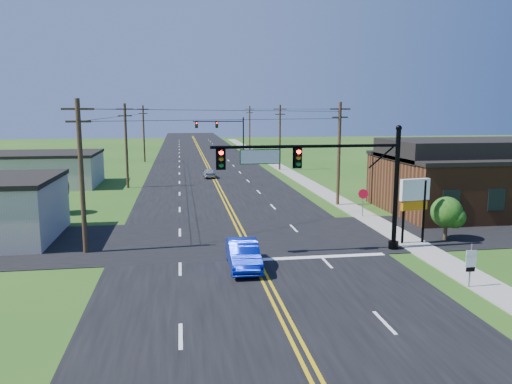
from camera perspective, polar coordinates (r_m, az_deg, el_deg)
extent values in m
plane|color=#1E4C15|center=(21.72, 2.28, -13.29)|extent=(260.00, 260.00, 0.00)
cube|color=black|center=(70.26, -5.48, 2.56)|extent=(16.00, 220.00, 0.04)
cube|color=black|center=(32.97, -1.70, -5.26)|extent=(70.00, 10.00, 0.04)
cube|color=gray|center=(61.92, 4.80, 1.67)|extent=(2.00, 160.00, 0.08)
cylinder|color=black|center=(30.79, 15.70, 0.14)|extent=(0.28, 0.28, 7.20)
cylinder|color=black|center=(31.48, 15.43, -5.88)|extent=(0.60, 0.60, 0.50)
sphere|color=black|center=(30.43, 16.01, 7.03)|extent=(0.36, 0.36, 0.36)
cylinder|color=black|center=(28.64, 5.82, 5.22)|extent=(11.00, 0.18, 0.18)
cube|color=#055C17|center=(28.14, 0.46, 4.06)|extent=(2.30, 0.06, 0.85)
cylinder|color=black|center=(100.57, -1.46, 6.72)|extent=(0.28, 0.28, 7.20)
cylinder|color=black|center=(100.79, -1.45, 4.81)|extent=(0.60, 0.60, 0.50)
sphere|color=black|center=(100.46, -1.46, 8.83)|extent=(0.36, 0.36, 0.36)
cylinder|color=black|center=(99.98, -4.33, 8.05)|extent=(10.00, 0.18, 0.18)
cube|color=#055C17|center=(99.80, -6.18, 7.71)|extent=(2.30, 0.06, 0.85)
cube|color=#542E18|center=(45.00, 23.43, 0.76)|extent=(14.00, 11.00, 4.40)
cube|color=black|center=(44.74, 23.63, 3.73)|extent=(14.20, 11.20, 0.30)
cube|color=#BCB1A1|center=(59.99, -23.27, 2.28)|extent=(12.00, 9.00, 3.40)
cube|color=black|center=(59.81, -23.38, 4.03)|extent=(12.20, 9.20, 0.30)
cylinder|color=#342617|center=(30.44, -19.31, 1.57)|extent=(0.28, 0.28, 9.00)
cube|color=#342617|center=(30.19, -19.72, 8.92)|extent=(1.80, 0.12, 0.12)
cube|color=#342617|center=(30.20, -19.64, 7.60)|extent=(1.40, 0.12, 0.12)
cylinder|color=#342617|center=(55.08, -14.60, 5.10)|extent=(0.28, 0.28, 9.00)
cube|color=#342617|center=(54.95, -14.78, 9.15)|extent=(1.80, 0.12, 0.12)
cube|color=#342617|center=(54.95, -14.74, 8.42)|extent=(1.40, 0.12, 0.12)
cylinder|color=#342617|center=(81.94, -12.71, 6.50)|extent=(0.28, 0.28, 9.00)
cube|color=#342617|center=(81.85, -12.81, 9.23)|extent=(1.80, 0.12, 0.12)
cube|color=#342617|center=(81.85, -12.79, 8.74)|extent=(1.40, 0.12, 0.12)
cylinder|color=#342617|center=(44.01, 9.45, 4.25)|extent=(0.28, 0.28, 9.00)
cube|color=#342617|center=(43.84, 9.59, 9.33)|extent=(1.80, 0.12, 0.12)
cube|color=#342617|center=(43.84, 9.57, 8.42)|extent=(1.40, 0.12, 0.12)
cylinder|color=#342617|center=(69.13, 2.74, 6.21)|extent=(0.28, 0.28, 9.00)
cube|color=#342617|center=(69.02, 2.76, 9.45)|extent=(1.80, 0.12, 0.12)
cube|color=#342617|center=(69.02, 2.76, 8.87)|extent=(1.40, 0.12, 0.12)
cylinder|color=#342617|center=(98.68, -0.73, 7.19)|extent=(0.28, 0.28, 9.00)
cube|color=#342617|center=(98.61, -0.73, 9.45)|extent=(1.80, 0.12, 0.12)
cube|color=#342617|center=(98.61, -0.73, 9.05)|extent=(1.40, 0.12, 0.12)
cylinder|color=#342617|center=(50.34, 14.65, 0.61)|extent=(0.24, 0.24, 1.85)
sphere|color=#183F0F|center=(50.12, 14.73, 2.51)|extent=(3.00, 3.00, 3.00)
cylinder|color=#342617|center=(34.55, 20.83, -4.11)|extent=(0.24, 0.24, 1.32)
sphere|color=#183F0F|center=(34.30, 20.95, -2.16)|extent=(2.00, 2.00, 2.00)
cylinder|color=#342617|center=(43.55, -22.02, -1.33)|extent=(0.24, 0.24, 1.54)
sphere|color=#183F0F|center=(43.32, -22.13, 0.49)|extent=(2.40, 2.40, 2.40)
imported|color=#071CAB|center=(26.71, -1.47, -7.20)|extent=(1.60, 4.49, 1.48)
imported|color=#AEAEB3|center=(61.83, -5.38, 2.16)|extent=(1.51, 3.51, 1.18)
cylinder|color=slate|center=(25.78, 23.29, -7.80)|extent=(0.07, 0.07, 2.17)
cube|color=white|center=(25.58, 23.42, -6.45)|extent=(0.54, 0.04, 0.30)
cube|color=white|center=(25.69, 23.36, -7.30)|extent=(0.54, 0.04, 0.54)
cube|color=black|center=(25.80, 23.30, -8.14)|extent=(0.44, 0.03, 0.22)
cylinder|color=slate|center=(39.94, 12.10, -1.34)|extent=(0.09, 0.09, 2.11)
cylinder|color=#9F091E|center=(39.77, 12.16, -0.21)|extent=(0.78, 0.30, 0.81)
cylinder|color=black|center=(32.39, 16.51, -2.30)|extent=(0.18, 0.18, 4.03)
cylinder|color=black|center=(32.98, 18.63, -2.20)|extent=(0.18, 0.18, 4.03)
cube|color=white|center=(32.42, 17.71, 0.27)|extent=(2.03, 0.63, 1.34)
cube|color=#CC720C|center=(32.59, 17.62, -1.48)|extent=(1.81, 0.56, 0.56)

